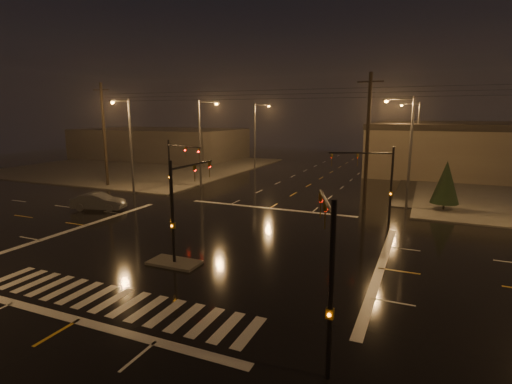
{
  "coord_description": "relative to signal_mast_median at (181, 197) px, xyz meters",
  "views": [
    {
      "loc": [
        12.97,
        -22.14,
        8.53
      ],
      "look_at": [
        1.84,
        3.62,
        3.0
      ],
      "focal_mm": 28.0,
      "sensor_mm": 36.0,
      "label": 1
    }
  ],
  "objects": [
    {
      "name": "commercial_block",
      "position": [
        -35.0,
        45.07,
        -0.95
      ],
      "size": [
        30.0,
        18.0,
        5.6
      ],
      "primitive_type": "cube",
      "color": "#3E3936",
      "rests_on": "ground"
    },
    {
      "name": "streetlight_5",
      "position": [
        -16.0,
        14.26,
        2.05
      ],
      "size": [
        0.32,
        2.77,
        10.0
      ],
      "color": "#38383A",
      "rests_on": "ground"
    },
    {
      "name": "signal_mast_median",
      "position": [
        0.0,
        0.0,
        0.0
      ],
      "size": [
        0.25,
        4.59,
        6.0
      ],
      "color": "black",
      "rests_on": "ground"
    },
    {
      "name": "streetlight_4",
      "position": [
        11.18,
        39.07,
        2.05
      ],
      "size": [
        2.77,
        0.32,
        10.0
      ],
      "color": "#38383A",
      "rests_on": "ground"
    },
    {
      "name": "utility_pole_1",
      "position": [
        8.0,
        17.07,
        2.38
      ],
      "size": [
        2.2,
        0.32,
        12.0
      ],
      "color": "black",
      "rests_on": "ground"
    },
    {
      "name": "signal_mast_se",
      "position": [
        10.23,
        -6.68,
        -0.04
      ],
      "size": [
        1.55,
        3.87,
        6.0
      ],
      "color": "black",
      "rests_on": "ground"
    },
    {
      "name": "conifer_0",
      "position": [
        14.61,
        19.37,
        -1.16
      ],
      "size": [
        2.42,
        2.42,
        4.48
      ],
      "color": "black",
      "rests_on": "ground"
    },
    {
      "name": "streetlight_1",
      "position": [
        -11.18,
        21.07,
        2.05
      ],
      "size": [
        2.77,
        0.32,
        10.0
      ],
      "color": "#38383A",
      "rests_on": "ground"
    },
    {
      "name": "crosswalk",
      "position": [
        -0.0,
        -5.93,
        -3.75
      ],
      "size": [
        15.0,
        2.6,
        0.01
      ],
      "primitive_type": "cube",
      "color": "beige",
      "rests_on": "ground"
    },
    {
      "name": "stop_bar_far",
      "position": [
        -0.0,
        14.07,
        -3.75
      ],
      "size": [
        16.0,
        0.5,
        0.01
      ],
      "primitive_type": "cube",
      "color": "beige",
      "rests_on": "ground"
    },
    {
      "name": "streetlight_2",
      "position": [
        -11.18,
        37.07,
        2.05
      ],
      "size": [
        2.77,
        0.32,
        10.0
      ],
      "color": "#38383A",
      "rests_on": "ground"
    },
    {
      "name": "signal_mast_nw",
      "position": [
        -9.5,
        13.21,
        0.04
      ],
      "size": [
        4.84,
        1.86,
        6.0
      ],
      "color": "black",
      "rests_on": "ground"
    },
    {
      "name": "car_crossing",
      "position": [
        -13.86,
        7.37,
        -2.98
      ],
      "size": [
        4.94,
        2.91,
        1.54
      ],
      "primitive_type": "imported",
      "rotation": [
        0.0,
        0.0,
        1.87
      ],
      "color": "#54575B",
      "rests_on": "ground"
    },
    {
      "name": "signal_mast_ne",
      "position": [
        9.5,
        13.21,
        0.04
      ],
      "size": [
        4.84,
        1.86,
        6.0
      ],
      "color": "black",
      "rests_on": "ground"
    },
    {
      "name": "utility_pole_0",
      "position": [
        -22.0,
        17.07,
        2.38
      ],
      "size": [
        2.2,
        0.32,
        12.0
      ],
      "color": "black",
      "rests_on": "ground"
    },
    {
      "name": "streetlight_3",
      "position": [
        11.18,
        19.07,
        2.05
      ],
      "size": [
        2.77,
        0.32,
        10.0
      ],
      "color": "#38383A",
      "rests_on": "ground"
    },
    {
      "name": "stop_bar_near",
      "position": [
        -0.0,
        -7.93,
        -3.75
      ],
      "size": [
        16.0,
        0.5,
        0.01
      ],
      "primitive_type": "cube",
      "color": "beige",
      "rests_on": "ground"
    },
    {
      "name": "sidewalk_nw",
      "position": [
        -30.0,
        33.07,
        -3.69
      ],
      "size": [
        36.0,
        36.0,
        0.12
      ],
      "primitive_type": "cube",
      "color": "#43413C",
      "rests_on": "ground"
    },
    {
      "name": "ground",
      "position": [
        -0.0,
        3.07,
        -3.75
      ],
      "size": [
        140.0,
        140.0,
        0.0
      ],
      "primitive_type": "plane",
      "color": "black",
      "rests_on": "ground"
    },
    {
      "name": "median_island",
      "position": [
        -0.0,
        -0.93,
        -3.68
      ],
      "size": [
        3.0,
        1.6,
        0.15
      ],
      "primitive_type": "cube",
      "color": "#43413C",
      "rests_on": "ground"
    }
  ]
}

